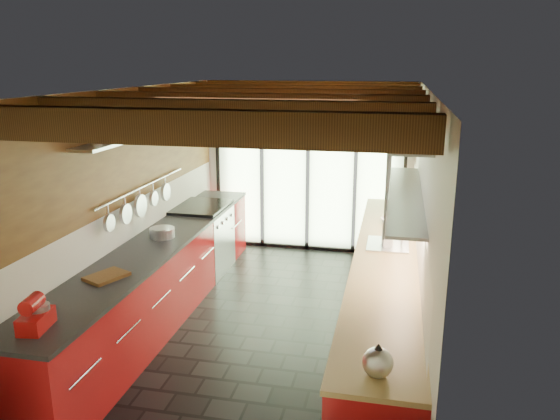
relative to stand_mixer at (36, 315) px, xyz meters
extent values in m
plane|color=black|center=(1.27, 2.14, -1.03)|extent=(5.50, 5.50, 0.00)
plane|color=silver|center=(1.27, 4.89, 0.27)|extent=(3.20, 0.00, 3.20)
plane|color=silver|center=(1.27, -0.61, 0.27)|extent=(3.20, 0.00, 3.20)
plane|color=silver|center=(-0.33, 2.14, 0.27)|extent=(0.00, 5.50, 5.50)
plane|color=silver|center=(2.87, 2.14, 0.27)|extent=(0.00, 5.50, 5.50)
plane|color=#472814|center=(1.27, 2.14, 1.57)|extent=(5.50, 5.50, 0.00)
cube|color=#593316|center=(1.27, -0.11, 1.45)|extent=(3.14, 0.14, 0.22)
cube|color=#593316|center=(1.27, 0.79, 1.45)|extent=(3.14, 0.14, 0.22)
cube|color=#593316|center=(1.27, 1.69, 1.45)|extent=(3.14, 0.14, 0.22)
cube|color=#593316|center=(1.27, 2.59, 1.45)|extent=(3.14, 0.14, 0.22)
cube|color=#593316|center=(1.27, 3.49, 1.45)|extent=(3.14, 0.14, 0.22)
cube|color=#593316|center=(1.27, 4.39, 1.45)|extent=(3.14, 0.14, 0.22)
cube|color=brown|center=(1.27, 4.85, 1.32)|extent=(3.14, 0.06, 0.50)
plane|color=brown|center=(-0.30, 2.34, 0.95)|extent=(0.00, 4.90, 4.90)
plane|color=#C6EAAD|center=(1.27, 4.88, 0.05)|extent=(2.90, 0.00, 2.90)
cube|color=black|center=(-0.18, 4.86, 0.05)|extent=(0.05, 0.04, 2.15)
cube|color=black|center=(2.72, 4.86, 0.05)|extent=(0.05, 0.04, 2.15)
cube|color=black|center=(1.27, 4.83, 0.05)|extent=(0.06, 0.05, 2.15)
cube|color=black|center=(1.27, 4.83, 1.12)|extent=(2.90, 0.05, 0.06)
cylinder|color=#B90E13|center=(1.27, 4.81, 1.32)|extent=(0.34, 0.04, 0.34)
cylinder|color=beige|center=(1.27, 4.79, 1.32)|extent=(0.28, 0.02, 0.28)
cube|color=#AA1315|center=(-0.01, 2.14, -0.59)|extent=(0.65, 5.00, 0.88)
cube|color=black|center=(-0.01, 2.14, -0.13)|extent=(0.68, 5.00, 0.04)
cube|color=silver|center=(-0.01, 3.59, -0.59)|extent=(0.66, 0.90, 0.90)
cube|color=black|center=(-0.01, 3.59, -0.10)|extent=(0.65, 0.90, 0.06)
cube|color=#AA1315|center=(2.54, 2.14, -0.59)|extent=(0.65, 5.00, 0.88)
cube|color=tan|center=(2.54, 2.14, -0.13)|extent=(0.68, 5.00, 0.04)
cube|color=white|center=(2.21, 2.54, -0.59)|extent=(0.02, 0.60, 0.84)
cube|color=silver|center=(2.54, 2.54, -0.10)|extent=(0.45, 0.52, 0.02)
cylinder|color=silver|center=(2.69, 2.54, 0.07)|extent=(0.02, 0.02, 0.34)
torus|color=silver|center=(2.63, 2.54, 0.24)|extent=(0.14, 0.02, 0.14)
plane|color=silver|center=(2.53, 2.44, 0.82)|extent=(0.00, 3.00, 3.00)
cube|color=#9EA0A5|center=(2.70, 2.44, 0.49)|extent=(0.34, 3.00, 0.03)
cube|color=#9EA0A5|center=(2.70, 2.44, 1.16)|extent=(0.34, 3.00, 0.03)
cylinder|color=silver|center=(-0.27, 2.44, 0.44)|extent=(0.02, 2.20, 0.02)
cube|color=silver|center=(-0.18, 2.34, 1.07)|extent=(0.28, 2.60, 0.03)
cylinder|color=silver|center=(-0.23, 1.54, 0.26)|extent=(0.04, 0.18, 0.18)
cylinder|color=silver|center=(-0.23, 1.89, 0.26)|extent=(0.04, 0.22, 0.22)
cylinder|color=silver|center=(-0.23, 2.24, 0.26)|extent=(0.04, 0.26, 0.26)
cylinder|color=silver|center=(-0.23, 2.59, 0.26)|extent=(0.04, 0.18, 0.18)
cylinder|color=silver|center=(-0.23, 2.94, 0.26)|extent=(0.04, 0.22, 0.22)
cube|color=#BA0F0E|center=(0.00, -0.01, -0.04)|extent=(0.22, 0.33, 0.13)
cylinder|color=#BA0F0E|center=(0.00, -0.03, 0.11)|extent=(0.15, 0.21, 0.12)
cylinder|color=silver|center=(0.00, 0.05, 0.00)|extent=(0.17, 0.17, 0.13)
cylinder|color=silver|center=(0.00, 2.23, -0.05)|extent=(0.24, 0.24, 0.12)
cylinder|color=silver|center=(0.00, 2.28, -0.05)|extent=(0.35, 0.35, 0.11)
cube|color=brown|center=(0.00, 1.02, -0.09)|extent=(0.39, 0.44, 0.03)
sphere|color=silver|center=(2.54, -0.11, -0.01)|extent=(0.24, 0.24, 0.20)
cone|color=black|center=(2.54, -0.11, 0.10)|extent=(0.09, 0.09, 0.05)
cylinder|color=silver|center=(2.54, 0.00, 0.00)|extent=(0.04, 0.08, 0.04)
cylinder|color=white|center=(2.54, 2.52, 0.04)|extent=(0.16, 0.16, 0.29)
cylinder|color=silver|center=(2.54, 2.52, 0.21)|extent=(0.03, 0.03, 0.05)
imported|color=silver|center=(2.54, 2.45, -0.01)|extent=(0.11, 0.11, 0.21)
imported|color=silver|center=(2.54, 3.43, -0.08)|extent=(0.26, 0.26, 0.05)
camera|label=1|loc=(2.58, -3.27, 1.84)|focal=35.00mm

